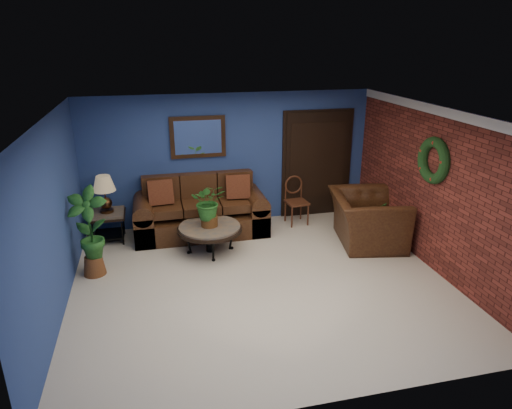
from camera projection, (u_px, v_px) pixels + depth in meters
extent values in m
plane|color=beige|center=(261.00, 281.00, 6.85)|extent=(5.50, 5.50, 0.00)
cube|color=navy|center=(230.00, 159.00, 8.70)|extent=(5.50, 0.04, 2.50)
cube|color=navy|center=(53.00, 220.00, 5.83)|extent=(0.04, 5.00, 2.50)
cube|color=maroon|center=(435.00, 189.00, 7.01)|extent=(0.04, 5.00, 2.50)
cube|color=white|center=(262.00, 114.00, 5.98)|extent=(5.50, 5.00, 0.02)
cube|color=white|center=(444.00, 112.00, 6.59)|extent=(0.03, 5.00, 0.14)
cube|color=#442815|center=(198.00, 137.00, 8.37)|extent=(1.02, 0.06, 0.77)
cube|color=black|center=(317.00, 164.00, 9.12)|extent=(1.44, 0.06, 2.18)
torus|color=black|center=(434.00, 160.00, 6.88)|extent=(0.16, 0.72, 0.72)
cube|color=#482C14|center=(201.00, 223.00, 8.47)|extent=(2.40, 1.04, 0.39)
cube|color=#482C14|center=(198.00, 198.00, 8.69)|extent=(2.05, 0.28, 0.98)
cube|color=#482C14|center=(163.00, 209.00, 8.14)|extent=(0.66, 0.71, 0.15)
cube|color=#482C14|center=(201.00, 206.00, 8.28)|extent=(0.66, 0.71, 0.15)
cube|color=#482C14|center=(238.00, 203.00, 8.43)|extent=(0.66, 0.71, 0.15)
cube|color=#482C14|center=(144.00, 224.00, 8.22)|extent=(0.35, 1.04, 0.55)
cube|color=#482C14|center=(255.00, 215.00, 8.66)|extent=(0.35, 1.04, 0.55)
cube|color=brown|center=(161.00, 192.00, 8.07)|extent=(0.44, 0.13, 0.44)
cube|color=brown|center=(238.00, 187.00, 8.37)|extent=(0.44, 0.13, 0.44)
cylinder|color=#4A4641|center=(210.00, 227.00, 7.67)|extent=(1.03, 1.03, 0.05)
cylinder|color=black|center=(210.00, 229.00, 7.68)|extent=(1.10, 1.10, 0.05)
cylinder|color=black|center=(210.00, 240.00, 7.75)|extent=(0.14, 0.14, 0.42)
cube|color=#4A4641|center=(107.00, 213.00, 8.05)|extent=(0.57, 0.57, 0.05)
cube|color=black|center=(108.00, 215.00, 8.06)|extent=(0.60, 0.60, 0.04)
cube|color=black|center=(110.00, 234.00, 8.19)|extent=(0.51, 0.51, 0.03)
cylinder|color=black|center=(94.00, 233.00, 7.87)|extent=(0.03, 0.03, 0.52)
cylinder|color=black|center=(122.00, 231.00, 7.98)|extent=(0.03, 0.03, 0.52)
cylinder|color=black|center=(96.00, 223.00, 8.31)|extent=(0.03, 0.03, 0.52)
cylinder|color=black|center=(123.00, 221.00, 8.41)|extent=(0.03, 0.03, 0.52)
cylinder|color=#442815|center=(107.00, 211.00, 8.03)|extent=(0.23, 0.23, 0.05)
sphere|color=#442815|center=(106.00, 205.00, 7.99)|extent=(0.21, 0.21, 0.21)
cylinder|color=#442815|center=(105.00, 195.00, 7.93)|extent=(0.02, 0.02, 0.27)
cone|color=#97805B|center=(104.00, 185.00, 7.87)|extent=(0.39, 0.39, 0.27)
cube|color=#542A18|center=(297.00, 202.00, 8.83)|extent=(0.43, 0.43, 0.04)
torus|color=#542A18|center=(294.00, 185.00, 8.88)|extent=(0.37, 0.07, 0.37)
cylinder|color=#542A18|center=(292.00, 217.00, 8.71)|extent=(0.03, 0.03, 0.42)
cylinder|color=#542A18|center=(308.00, 215.00, 8.81)|extent=(0.03, 0.03, 0.42)
cylinder|color=#542A18|center=(285.00, 211.00, 9.01)|extent=(0.03, 0.03, 0.42)
cylinder|color=#542A18|center=(301.00, 209.00, 9.11)|extent=(0.03, 0.03, 0.42)
imported|color=#482C14|center=(367.00, 219.00, 8.02)|extent=(1.41, 1.55, 0.88)
cylinder|color=#5D3317|center=(209.00, 221.00, 7.63)|extent=(0.28, 0.28, 0.18)
imported|color=#184D18|center=(209.00, 201.00, 7.50)|extent=(0.60, 0.53, 0.62)
cylinder|color=#5D3317|center=(375.00, 235.00, 8.19)|extent=(0.26, 0.26, 0.20)
imported|color=#184D18|center=(377.00, 218.00, 8.07)|extent=(0.34, 0.28, 0.59)
cylinder|color=brown|center=(94.00, 265.00, 7.02)|extent=(0.34, 0.34, 0.30)
imported|color=#184D18|center=(89.00, 225.00, 6.79)|extent=(0.70, 0.57, 1.15)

